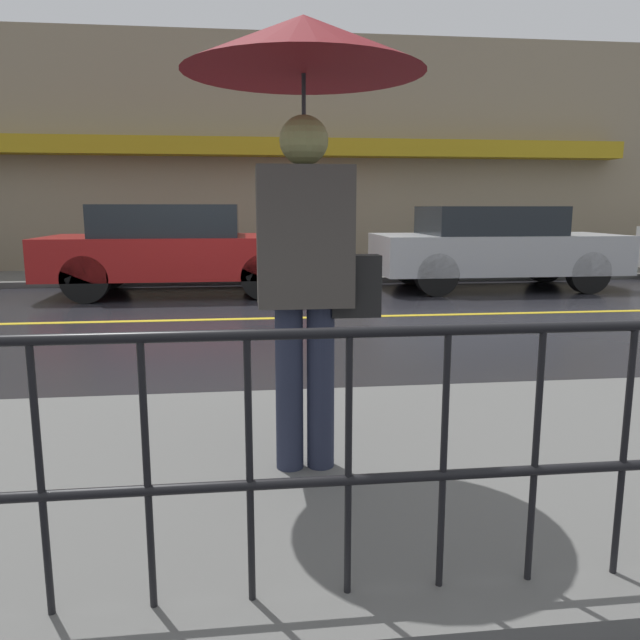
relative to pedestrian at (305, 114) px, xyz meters
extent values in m
plane|color=black|center=(-0.61, 4.87, -1.83)|extent=(80.00, 80.00, 0.00)
cube|color=#60605E|center=(-0.61, 0.02, -1.77)|extent=(28.00, 2.67, 0.10)
cube|color=#60605E|center=(-0.61, 9.40, -1.77)|extent=(28.00, 2.06, 0.10)
cube|color=gold|center=(-0.61, 4.87, -1.82)|extent=(25.20, 0.12, 0.01)
cube|color=gray|center=(-0.61, 10.59, 0.63)|extent=(28.00, 0.30, 4.91)
cube|color=#B79319|center=(-0.61, 10.16, 0.77)|extent=(16.80, 0.55, 0.35)
cylinder|color=black|center=(-0.61, -1.06, -0.81)|extent=(12.00, 0.04, 0.04)
cylinder|color=black|center=(-0.61, -1.06, -1.31)|extent=(12.00, 0.04, 0.04)
cylinder|color=black|center=(-0.94, -1.06, -1.27)|extent=(0.02, 0.02, 0.91)
cylinder|color=black|center=(-0.61, -1.06, -1.27)|extent=(0.02, 0.02, 0.91)
cylinder|color=black|center=(-0.29, -1.06, -1.27)|extent=(0.02, 0.02, 0.91)
cylinder|color=black|center=(0.04, -1.06, -1.27)|extent=(0.02, 0.02, 0.91)
cylinder|color=black|center=(0.36, -1.06, -1.27)|extent=(0.02, 0.02, 0.91)
cylinder|color=black|center=(0.69, -1.06, -1.27)|extent=(0.02, 0.02, 0.91)
cylinder|color=black|center=(1.01, -1.06, -1.27)|extent=(0.02, 0.02, 0.91)
cylinder|color=#23283D|center=(-0.08, 0.00, -1.31)|extent=(0.14, 0.14, 0.83)
cylinder|color=#23283D|center=(0.07, 0.00, -1.31)|extent=(0.14, 0.14, 0.83)
cube|color=#47423D|center=(0.00, 0.00, -0.56)|extent=(0.45, 0.27, 0.66)
sphere|color=#949456|center=(0.00, 0.00, -0.12)|extent=(0.23, 0.23, 0.23)
cylinder|color=#262628|center=(0.00, 0.00, -0.19)|extent=(0.02, 0.02, 0.74)
cone|color=maroon|center=(0.00, 0.00, 0.30)|extent=(1.12, 1.12, 0.25)
cube|color=black|center=(0.24, 0.00, -0.80)|extent=(0.24, 0.12, 0.30)
cube|color=maroon|center=(-1.33, 7.36, -1.21)|extent=(4.23, 1.91, 0.64)
cube|color=#1E2328|center=(-1.50, 7.36, -0.64)|extent=(2.20, 1.76, 0.50)
cylinder|color=black|center=(-0.01, 8.21, -1.48)|extent=(0.70, 0.22, 0.70)
cylinder|color=black|center=(-0.01, 6.51, -1.48)|extent=(0.70, 0.22, 0.70)
cylinder|color=black|center=(-2.64, 8.21, -1.48)|extent=(0.70, 0.22, 0.70)
cylinder|color=black|center=(-2.64, 6.51, -1.48)|extent=(0.70, 0.22, 0.70)
cube|color=#B2B5BA|center=(4.01, 7.36, -1.21)|extent=(4.13, 1.75, 0.65)
cube|color=#1E2328|center=(3.84, 7.36, -0.65)|extent=(2.15, 1.61, 0.47)
cylinder|color=black|center=(5.29, 8.13, -1.48)|extent=(0.69, 0.22, 0.69)
cylinder|color=black|center=(5.29, 6.59, -1.48)|extent=(0.69, 0.22, 0.69)
cylinder|color=black|center=(2.73, 8.13, -1.48)|extent=(0.69, 0.22, 0.69)
cylinder|color=black|center=(2.73, 6.59, -1.48)|extent=(0.69, 0.22, 0.69)
camera|label=1|loc=(-0.29, -2.98, -0.42)|focal=35.00mm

